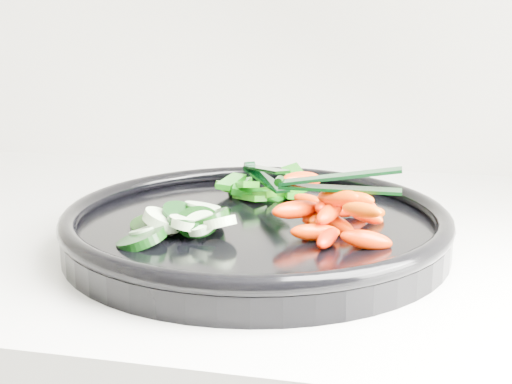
# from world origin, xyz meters

# --- Properties ---
(veggie_tray) EXTENTS (0.47, 0.47, 0.04)m
(veggie_tray) POSITION_xyz_m (0.04, 1.64, 0.95)
(veggie_tray) COLOR black
(veggie_tray) RESTS_ON counter
(cucumber_pile) EXTENTS (0.11, 0.13, 0.04)m
(cucumber_pile) POSITION_xyz_m (-0.03, 1.59, 0.96)
(cucumber_pile) COLOR black
(cucumber_pile) RESTS_ON veggie_tray
(carrot_pile) EXTENTS (0.12, 0.14, 0.06)m
(carrot_pile) POSITION_xyz_m (0.11, 1.62, 0.97)
(carrot_pile) COLOR #FF1A00
(carrot_pile) RESTS_ON veggie_tray
(pepper_pile) EXTENTS (0.11, 0.11, 0.04)m
(pepper_pile) POSITION_xyz_m (0.02, 1.74, 0.96)
(pepper_pile) COLOR #1F6209
(pepper_pile) RESTS_ON veggie_tray
(tong_carrot) EXTENTS (0.11, 0.02, 0.02)m
(tong_carrot) POSITION_xyz_m (0.12, 1.61, 1.00)
(tong_carrot) COLOR black
(tong_carrot) RESTS_ON carrot_pile
(tong_pepper) EXTENTS (0.07, 0.10, 0.02)m
(tong_pepper) POSITION_xyz_m (0.02, 1.73, 0.98)
(tong_pepper) COLOR black
(tong_pepper) RESTS_ON pepper_pile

